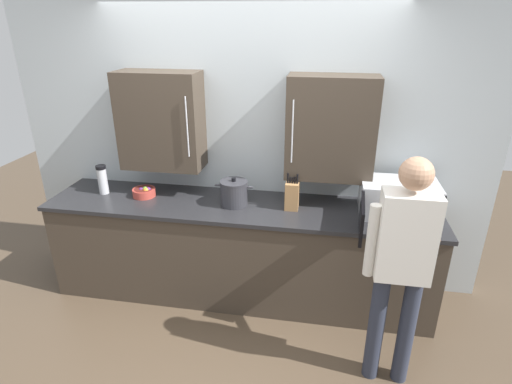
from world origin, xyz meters
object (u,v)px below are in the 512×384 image
person_figure (402,257)px  stock_pot (234,193)px  fruit_bowl (144,192)px  microwave_oven (394,199)px  thermos_flask (102,179)px  knife_block (292,195)px

person_figure → stock_pot: bearing=148.6°
fruit_bowl → microwave_oven: bearing=0.1°
thermos_flask → person_figure: bearing=-18.0°
stock_pot → person_figure: size_ratio=0.20×
stock_pot → fruit_bowl: stock_pot is taller
thermos_flask → stock_pot: bearing=-1.8°
microwave_oven → thermos_flask: (-2.53, -0.00, -0.00)m
fruit_bowl → thermos_flask: bearing=179.8°
microwave_oven → fruit_bowl: 2.14m
thermos_flask → stock_pot: 1.22m
fruit_bowl → person_figure: (2.09, -0.81, 0.04)m
knife_block → fruit_bowl: knife_block is taller
microwave_oven → knife_block: knife_block is taller
stock_pot → fruit_bowl: size_ratio=1.63×
stock_pot → person_figure: bearing=-31.4°
thermos_flask → knife_block: size_ratio=0.84×
microwave_oven → thermos_flask: 2.53m
thermos_flask → fruit_bowl: (0.39, -0.00, -0.09)m
thermos_flask → knife_block: (1.71, -0.02, -0.01)m
microwave_oven → thermos_flask: size_ratio=3.09×
stock_pot → knife_block: size_ratio=1.04×
microwave_oven → knife_block: size_ratio=2.59×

